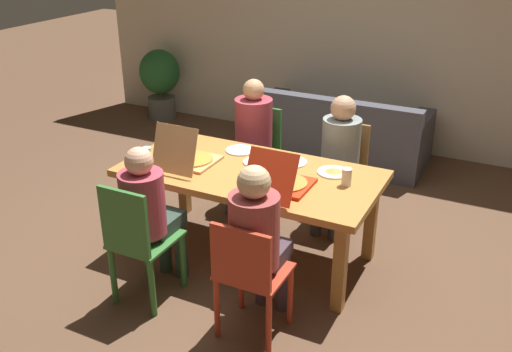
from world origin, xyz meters
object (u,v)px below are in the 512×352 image
object	(u,v)px
person_3	(251,133)
plate_2	(292,162)
person_1	(149,208)
chair_3	(257,152)
chair_0	(342,167)
couch	(337,135)
plate_1	(334,172)
chair_1	(138,241)
person_2	(258,234)
potted_plant	(160,79)
pizza_box_0	(283,183)
chair_2	(248,274)
person_0	(338,152)
drinking_glass_1	(147,156)
plate_3	(240,150)
dining_table	(250,181)
pizza_box_1	(189,158)
drinking_glass_0	(347,177)
plate_0	(256,162)

from	to	relation	value
person_3	plate_2	bearing A→B (deg)	-40.16
person_1	chair_3	distance (m)	1.73
plate_2	chair_0	bearing A→B (deg)	70.73
person_1	couch	world-z (taller)	person_1
chair_3	plate_1	world-z (taller)	chair_3
plate_1	chair_1	bearing A→B (deg)	-131.14
person_2	plate_1	bearing A→B (deg)	82.02
potted_plant	pizza_box_0	bearing A→B (deg)	-42.09
chair_1	chair_2	size ratio (longest dim) A/B	1.09
person_2	plate_1	size ratio (longest dim) A/B	4.84
chair_0	person_0	distance (m)	0.24
pizza_box_0	drinking_glass_1	bearing A→B (deg)	-176.15
chair_2	chair_1	bearing A→B (deg)	179.86
pizza_box_0	plate_2	distance (m)	0.49
chair_0	person_1	bearing A→B (deg)	-117.22
chair_2	plate_2	world-z (taller)	chair_2
plate_3	pizza_box_0	bearing A→B (deg)	-39.45
person_2	dining_table	bearing A→B (deg)	120.06
chair_1	person_1	world-z (taller)	person_1
person_2	potted_plant	size ratio (longest dim) A/B	1.29
pizza_box_0	potted_plant	size ratio (longest dim) A/B	0.57
plate_1	plate_3	distance (m)	0.86
person_0	potted_plant	bearing A→B (deg)	150.60
drinking_glass_1	plate_3	bearing A→B (deg)	48.25
pizza_box_1	potted_plant	xyz separation A→B (m)	(-2.19, 2.66, -0.26)
chair_2	chair_3	world-z (taller)	chair_3
chair_1	drinking_glass_0	bearing A→B (deg)	40.27
dining_table	drinking_glass_0	world-z (taller)	drinking_glass_0
potted_plant	pizza_box_1	bearing A→B (deg)	-50.62
chair_3	couch	xyz separation A→B (m)	(0.38, 1.29, -0.20)
drinking_glass_1	pizza_box_0	bearing A→B (deg)	3.85
person_0	person_3	size ratio (longest dim) A/B	0.98
chair_1	person_3	bearing A→B (deg)	90.00
dining_table	chair_3	distance (m)	1.06
chair_3	drinking_glass_0	size ratio (longest dim) A/B	6.80
person_1	person_2	size ratio (longest dim) A/B	0.97
chair_3	drinking_glass_0	xyz separation A→B (m)	(1.17, -0.88, 0.34)
chair_0	chair_2	bearing A→B (deg)	-90.00
pizza_box_1	plate_2	xyz separation A→B (m)	(0.71, 0.40, -0.04)
potted_plant	drinking_glass_1	bearing A→B (deg)	-56.10
potted_plant	plate_1	bearing A→B (deg)	-35.20
person_2	plate_0	bearing A→B (deg)	116.92
person_0	chair_2	size ratio (longest dim) A/B	1.37
plate_0	plate_3	xyz separation A→B (m)	(-0.23, 0.16, 0.00)
pizza_box_0	pizza_box_1	xyz separation A→B (m)	(-0.85, 0.08, 0.00)
person_2	couch	bearing A→B (deg)	99.23
chair_3	drinking_glass_1	bearing A→B (deg)	-106.64
plate_3	drinking_glass_0	bearing A→B (deg)	-13.54
couch	plate_2	bearing A→B (deg)	-82.26
plate_1	person_2	bearing A→B (deg)	-97.98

